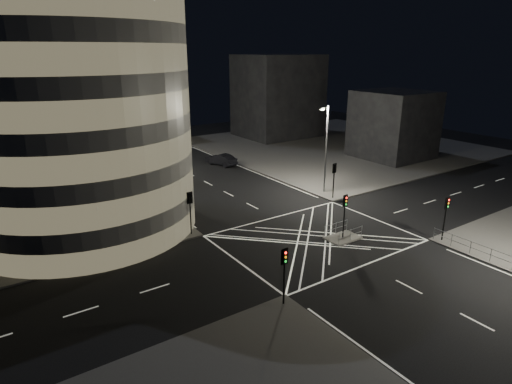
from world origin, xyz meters
TOP-DOWN VIEW (x-y plane):
  - ground at (0.00, 0.00)m, footprint 120.00×120.00m
  - sidewalk_far_right at (29.00, 27.00)m, footprint 42.00×42.00m
  - central_island at (2.00, -1.50)m, footprint 3.00×2.00m
  - office_tower_curved at (-20.74, 18.74)m, footprint 30.00×29.00m
  - building_right_far at (26.00, 40.00)m, footprint 14.00×12.00m
  - building_right_near at (30.00, 16.00)m, footprint 10.00×10.00m
  - building_far_end at (-4.00, 58.00)m, footprint 18.00×8.00m
  - tree_a at (-10.50, 9.00)m, footprint 4.06×4.06m
  - tree_b at (-10.50, 15.00)m, footprint 4.14×4.14m
  - tree_c at (-10.50, 21.00)m, footprint 4.59×4.59m
  - tree_d at (-10.50, 27.00)m, footprint 5.69×5.69m
  - tree_e at (-10.50, 33.00)m, footprint 4.22×4.22m
  - traffic_signal_fl at (-8.80, 6.80)m, footprint 0.55×0.22m
  - traffic_signal_nl at (-8.80, -6.80)m, footprint 0.55×0.22m
  - traffic_signal_fr at (8.80, 6.80)m, footprint 0.55×0.22m
  - traffic_signal_nr at (8.80, -6.80)m, footprint 0.55×0.22m
  - traffic_signal_island at (2.00, -1.50)m, footprint 0.55×0.22m
  - street_lamp_left_near at (-9.44, 12.00)m, footprint 1.25×0.25m
  - street_lamp_left_far at (-9.44, 30.00)m, footprint 1.25×0.25m
  - street_lamp_right_far at (9.44, 9.00)m, footprint 1.25×0.25m
  - railing_near_right at (8.30, -12.15)m, footprint 0.06×11.70m
  - railing_island_south at (2.00, -2.40)m, footprint 2.80×0.06m
  - railing_island_north at (2.00, -0.60)m, footprint 2.80×0.06m
  - sedan at (5.89, 26.89)m, footprint 3.01×5.29m

SIDE VIEW (x-z plane):
  - ground at x=0.00m, z-range 0.00..0.00m
  - sidewalk_far_right at x=29.00m, z-range 0.00..0.15m
  - central_island at x=2.00m, z-range 0.00..0.15m
  - railing_near_right at x=8.30m, z-range 0.15..1.25m
  - railing_island_south at x=2.00m, z-range 0.15..1.25m
  - railing_island_north at x=2.00m, z-range 0.15..1.25m
  - sedan at x=5.89m, z-range 0.00..1.65m
  - traffic_signal_fl at x=-8.80m, z-range 0.91..4.91m
  - traffic_signal_nl at x=-8.80m, z-range 0.91..4.91m
  - traffic_signal_fr at x=8.80m, z-range 0.91..4.91m
  - traffic_signal_nr at x=8.80m, z-range 0.91..4.91m
  - traffic_signal_island at x=2.00m, z-range 0.91..4.91m
  - tree_a at x=-10.50m, z-range 0.97..7.29m
  - tree_c at x=-10.50m, z-range 0.91..7.72m
  - tree_e at x=-10.50m, z-range 1.13..7.98m
  - tree_b at x=-10.50m, z-range 1.44..8.82m
  - building_right_near at x=30.00m, z-range 0.15..10.15m
  - tree_d at x=-10.50m, z-range 1.07..9.45m
  - street_lamp_left_near at x=-9.44m, z-range 0.54..10.54m
  - street_lamp_left_far at x=-9.44m, z-range 0.54..10.54m
  - street_lamp_right_far at x=9.44m, z-range 0.54..10.54m
  - building_right_far at x=26.00m, z-range 0.15..15.15m
  - building_far_end at x=-4.00m, z-range 0.00..18.00m
  - office_tower_curved at x=-20.74m, z-range -0.95..26.25m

